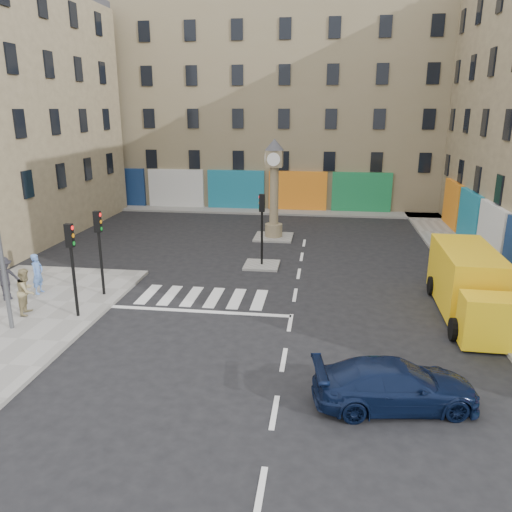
% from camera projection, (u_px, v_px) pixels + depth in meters
% --- Properties ---
extents(ground, '(120.00, 120.00, 0.00)m').
position_uv_depth(ground, '(288.00, 334.00, 18.37)').
color(ground, black).
rests_on(ground, ground).
extents(sidewalk_right, '(2.60, 30.00, 0.15)m').
position_uv_depth(sidewalk_right, '(464.00, 262.00, 26.71)').
color(sidewalk_right, gray).
rests_on(sidewalk_right, ground).
extents(sidewalk_far, '(32.00, 2.40, 0.15)m').
position_uv_depth(sidewalk_far, '(259.00, 211.00, 39.96)').
color(sidewalk_far, gray).
rests_on(sidewalk_far, ground).
extents(island_near, '(1.80, 1.80, 0.12)m').
position_uv_depth(island_near, '(262.00, 265.00, 26.22)').
color(island_near, gray).
rests_on(island_near, ground).
extents(island_far, '(2.40, 2.40, 0.12)m').
position_uv_depth(island_far, '(274.00, 237.00, 31.91)').
color(island_far, gray).
rests_on(island_far, ground).
extents(building_far, '(32.00, 10.00, 17.00)m').
position_uv_depth(building_far, '(268.00, 102.00, 43.07)').
color(building_far, '#7E7154').
rests_on(building_far, ground).
extents(traffic_light_left_near, '(0.28, 0.22, 3.70)m').
position_uv_depth(traffic_light_left_near, '(72.00, 255.00, 18.91)').
color(traffic_light_left_near, black).
rests_on(traffic_light_left_near, sidewalk_left).
extents(traffic_light_left_far, '(0.28, 0.22, 3.70)m').
position_uv_depth(traffic_light_left_far, '(99.00, 240.00, 21.18)').
color(traffic_light_left_far, black).
rests_on(traffic_light_left_far, sidewalk_left).
extents(traffic_light_island, '(0.28, 0.22, 3.70)m').
position_uv_depth(traffic_light_island, '(262.00, 218.00, 25.49)').
color(traffic_light_island, black).
rests_on(traffic_light_island, island_near).
extents(clock_pillar, '(1.20, 1.20, 6.10)m').
position_uv_depth(clock_pillar, '(274.00, 183.00, 30.91)').
color(clock_pillar, '#938360').
rests_on(clock_pillar, island_far).
extents(navy_sedan, '(4.79, 2.57, 1.32)m').
position_uv_depth(navy_sedan, '(395.00, 385.00, 13.76)').
color(navy_sedan, black).
rests_on(navy_sedan, ground).
extents(yellow_van, '(2.48, 6.96, 2.51)m').
position_uv_depth(yellow_van, '(470.00, 284.00, 19.87)').
color(yellow_van, yellow).
rests_on(yellow_van, ground).
extents(pedestrian_blue, '(0.45, 0.67, 1.79)m').
position_uv_depth(pedestrian_blue, '(38.00, 274.00, 21.76)').
color(pedestrian_blue, '#577EC7').
rests_on(pedestrian_blue, sidewalk_left).
extents(pedestrian_tan, '(0.88, 1.03, 1.86)m').
position_uv_depth(pedestrian_tan, '(26.00, 291.00, 19.59)').
color(pedestrian_tan, '#96865C').
rests_on(pedestrian_tan, sidewalk_left).
extents(pedestrian_dark, '(1.35, 1.35, 1.88)m').
position_uv_depth(pedestrian_dark, '(5.00, 278.00, 21.01)').
color(pedestrian_dark, '#232227').
rests_on(pedestrian_dark, sidewalk_left).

